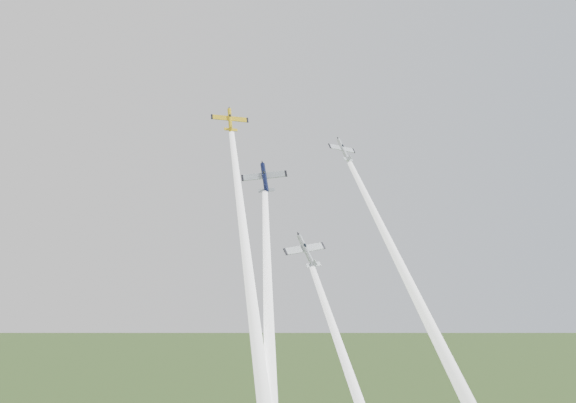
# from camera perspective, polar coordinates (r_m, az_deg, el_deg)

# --- Properties ---
(plane_yellow) EXTENTS (7.29, 5.02, 6.46)m
(plane_yellow) POSITION_cam_1_polar(r_m,az_deg,el_deg) (128.26, -4.60, 6.46)
(plane_yellow) COLOR gold
(smoke_trail_yellow) EXTENTS (6.37, 40.95, 63.03)m
(smoke_trail_yellow) POSITION_cam_1_polar(r_m,az_deg,el_deg) (104.80, -2.70, -9.27)
(smoke_trail_yellow) COLOR white
(plane_navy) EXTENTS (8.19, 7.20, 8.00)m
(plane_navy) POSITION_cam_1_polar(r_m,az_deg,el_deg) (121.65, -1.87, 1.90)
(plane_navy) COLOR black
(smoke_trail_navy) EXTENTS (11.41, 32.99, 51.36)m
(smoke_trail_navy) POSITION_cam_1_polar(r_m,az_deg,el_deg) (103.75, -1.45, -12.12)
(smoke_trail_navy) COLOR white
(plane_silver_right) EXTENTS (7.57, 6.43, 6.36)m
(plane_silver_right) POSITION_cam_1_polar(r_m,az_deg,el_deg) (137.47, 4.39, 4.10)
(plane_silver_right) COLOR silver
(smoke_trail_silver_right) EXTENTS (13.31, 31.52, 49.81)m
(smoke_trail_silver_right) POSITION_cam_1_polar(r_m,az_deg,el_deg) (123.91, 10.01, -7.26)
(smoke_trail_silver_right) COLOR white
(plane_silver_low) EXTENTS (9.27, 6.26, 8.15)m
(plane_silver_low) POSITION_cam_1_polar(r_m,az_deg,el_deg) (116.20, 1.46, -3.91)
(plane_silver_low) COLOR #A5ADB3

